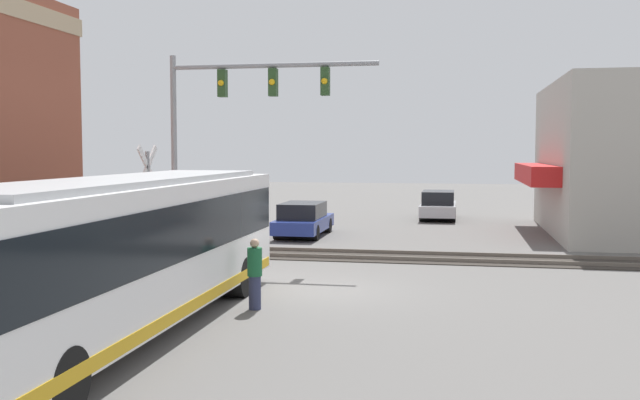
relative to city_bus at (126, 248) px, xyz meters
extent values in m
plane|color=#605E5B|center=(5.08, -2.80, -1.72)|extent=(120.00, 120.00, 0.00)
cube|color=red|center=(19.54, -9.75, 0.88)|extent=(8.22, 1.20, 0.80)
cube|color=white|center=(0.01, 0.00, -0.02)|extent=(12.13, 2.55, 2.56)
cube|color=black|center=(0.01, 0.00, 0.37)|extent=(11.88, 2.59, 1.08)
cube|color=gold|center=(0.01, 0.00, -1.13)|extent=(11.88, 2.58, 0.24)
cube|color=#A5A8AA|center=(0.01, 0.00, 1.33)|extent=(10.31, 2.17, 0.12)
cylinder|color=black|center=(3.87, 0.00, -1.22)|extent=(1.00, 2.57, 1.00)
cylinder|color=gray|center=(9.83, 3.04, 1.67)|extent=(0.20, 0.20, 6.79)
cylinder|color=gray|center=(9.83, -0.42, 4.67)|extent=(0.16, 6.92, 0.16)
cube|color=#284723|center=(9.83, 1.31, 4.12)|extent=(0.30, 0.27, 0.90)
sphere|color=yellow|center=(9.67, 1.31, 4.12)|extent=(0.20, 0.20, 0.20)
cube|color=#284723|center=(9.83, -0.42, 4.12)|extent=(0.30, 0.27, 0.90)
sphere|color=yellow|center=(9.67, -0.42, 4.12)|extent=(0.20, 0.20, 0.20)
cube|color=#284723|center=(9.83, -2.15, 4.12)|extent=(0.30, 0.27, 0.90)
sphere|color=yellow|center=(9.67, -2.15, 4.12)|extent=(0.20, 0.20, 0.20)
cylinder|color=gray|center=(8.38, 3.35, 0.08)|extent=(0.14, 0.14, 3.60)
cube|color=white|center=(8.38, 3.35, 1.38)|extent=(1.41, 0.06, 1.41)
cube|color=white|center=(8.38, 3.35, 1.38)|extent=(1.41, 0.06, 1.41)
cylinder|color=#38383A|center=(8.38, 3.35, 0.58)|extent=(0.08, 0.90, 0.08)
sphere|color=red|center=(8.33, 2.90, 0.58)|extent=(0.28, 0.28, 0.28)
sphere|color=red|center=(8.33, 3.80, 0.58)|extent=(0.28, 0.28, 0.28)
cube|color=#332D28|center=(11.08, -2.80, -1.71)|extent=(2.60, 60.00, 0.03)
cube|color=#6B6056|center=(10.36, -2.80, -1.65)|extent=(0.07, 60.00, 0.15)
cube|color=#6B6056|center=(11.80, -2.80, -1.65)|extent=(0.07, 60.00, 0.15)
cube|color=navy|center=(16.43, 0.00, -1.20)|extent=(4.65, 1.80, 0.53)
cube|color=black|center=(16.19, 0.00, -0.61)|extent=(2.56, 1.62, 0.65)
cylinder|color=black|center=(17.87, 0.00, -1.40)|extent=(0.64, 1.82, 0.64)
cylinder|color=black|center=(14.99, 0.00, -1.40)|extent=(0.64, 1.82, 0.64)
cube|color=#B7B7BC|center=(24.99, -5.40, -1.18)|extent=(4.75, 1.80, 0.57)
cube|color=black|center=(24.76, -5.40, -0.56)|extent=(2.61, 1.62, 0.67)
cylinder|color=black|center=(26.47, -5.40, -1.40)|extent=(0.64, 1.82, 0.64)
cylinder|color=black|center=(23.52, -5.40, -1.40)|extent=(0.64, 1.82, 0.64)
cylinder|color=#2D3351|center=(2.64, -1.84, -1.33)|extent=(0.28, 0.28, 0.78)
cylinder|color=#195933|center=(2.64, -1.84, -0.62)|extent=(0.34, 0.34, 0.65)
sphere|color=tan|center=(2.64, -1.84, -0.19)|extent=(0.21, 0.21, 0.21)
camera|label=1|loc=(-12.89, -6.35, 1.93)|focal=40.00mm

